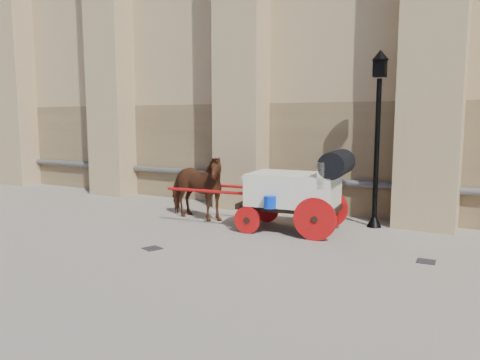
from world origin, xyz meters
The scene contains 6 objects.
ground centered at (0.00, 0.00, 0.00)m, with size 90.00×90.00×0.00m, color gray.
horse centered at (-1.26, 1.67, 0.84)m, with size 0.90×1.98×1.67m, color brown.
carriage centered at (1.55, 1.76, 1.02)m, with size 4.41×1.68×1.88m.
street_lamp centered at (2.94, 3.09, 2.21)m, with size 0.39×0.39×4.13m.
drain_grate_near centered at (-0.43, -1.01, 0.01)m, with size 0.32×0.32×0.01m, color black.
drain_grate_far centered at (4.44, 0.79, 0.01)m, with size 0.32×0.32×0.01m, color black.
Camera 1 is at (5.56, -8.01, 2.59)m, focal length 35.00 mm.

